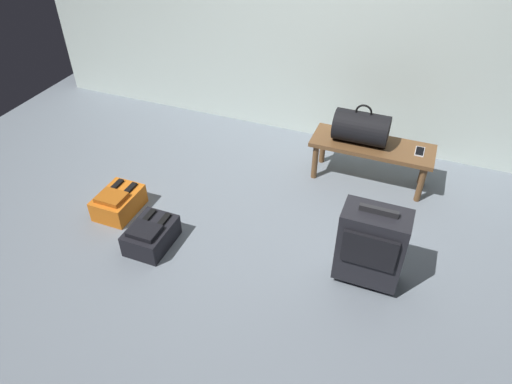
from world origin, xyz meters
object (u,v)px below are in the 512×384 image
Objects in this scene: backpack_dark at (151,235)px; backpack_orange at (118,202)px; duffel_bag_black at (361,127)px; suitcase_upright_charcoal at (371,245)px; cell_phone at (420,151)px; bench at (372,150)px.

backpack_dark is 1.00× the size of backpack_orange.
duffel_bag_black is 0.70× the size of suitcase_upright_charcoal.
cell_phone is 0.38× the size of backpack_dark.
bench is at bearing 100.17° from suitcase_upright_charcoal.
suitcase_upright_charcoal reaches higher than backpack_orange.
bench is 0.22m from duffel_bag_black.
backpack_orange is at bearing -179.81° from suitcase_upright_charcoal.
duffel_bag_black is (-0.11, 0.00, 0.19)m from bench.
backpack_orange is at bearing -145.05° from duffel_bag_black.
bench reaches higher than backpack_orange.
cell_phone is 2.20m from backpack_dark.
suitcase_upright_charcoal is at bearing 8.86° from backpack_dark.
cell_phone is 0.23× the size of suitcase_upright_charcoal.
suitcase_upright_charcoal is 1.97m from backpack_orange.
bench is 0.38m from cell_phone.
cell_phone is at bearing 2.79° from bench.
bench reaches higher than backpack_dark.
cell_phone is 1.17m from suitcase_upright_charcoal.
cell_phone is at bearing 81.73° from suitcase_upright_charcoal.
backpack_orange is at bearing -146.83° from bench.
suitcase_upright_charcoal is 1.65× the size of backpack_dark.
duffel_bag_black is at bearing 48.92° from backpack_dark.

